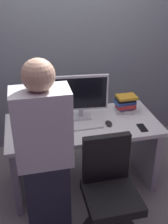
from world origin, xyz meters
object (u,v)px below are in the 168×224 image
at_px(cup_near_keyboard, 42,134).
at_px(cup_by_monitor, 31,116).
at_px(office_chair, 109,195).
at_px(desk, 83,143).
at_px(monitor, 81,95).
at_px(book_stack, 125,104).
at_px(mouse, 109,123).
at_px(keyboard, 80,126).
at_px(cell_phone, 142,128).
at_px(person_at_desk, 45,162).

bearing_deg(cup_near_keyboard, cup_by_monitor, 102.31).
relative_size(office_chair, cup_by_monitor, 9.71).
bearing_deg(desk, office_chair, -83.40).
distance_m(monitor, cup_by_monitor, 0.54).
bearing_deg(book_stack, mouse, -137.78).
bearing_deg(desk, keyboard, -118.77).
xyz_separation_m(office_chair, cell_phone, (0.46, 0.45, 0.34)).
xyz_separation_m(desk, keyboard, (-0.04, -0.07, 0.24)).
bearing_deg(cup_by_monitor, cup_near_keyboard, -77.69).
xyz_separation_m(monitor, cup_near_keyboard, (-0.42, -0.30, -0.21)).
relative_size(monitor, cell_phone, 3.75).
relative_size(office_chair, cell_phone, 6.53).
height_order(mouse, cup_near_keyboard, cup_near_keyboard).
xyz_separation_m(keyboard, mouse, (0.28, -0.01, 0.01)).
bearing_deg(cup_by_monitor, mouse, -18.90).
distance_m(mouse, cell_phone, 0.32).
relative_size(monitor, cup_by_monitor, 5.58).
bearing_deg(desk, cell_phone, -22.39).
relative_size(person_at_desk, keyboard, 3.81).
height_order(desk, keyboard, keyboard).
relative_size(keyboard, cup_near_keyboard, 4.70).
bearing_deg(monitor, cup_near_keyboard, -144.79).
xyz_separation_m(office_chair, keyboard, (-0.12, 0.60, 0.34)).
distance_m(book_stack, cell_phone, 0.37).
bearing_deg(office_chair, cell_phone, 44.88).
xyz_separation_m(keyboard, book_stack, (0.53, 0.21, 0.08)).
relative_size(desk, monitor, 2.78).
bearing_deg(keyboard, cup_by_monitor, 152.59).
height_order(person_at_desk, keyboard, person_at_desk).
height_order(monitor, cup_by_monitor, monitor).
bearing_deg(monitor, office_chair, -84.82).
relative_size(office_chair, mouse, 9.40).
relative_size(mouse, book_stack, 0.44).
distance_m(desk, mouse, 0.36).
distance_m(desk, cup_by_monitor, 0.59).
bearing_deg(person_at_desk, desk, 55.94).
xyz_separation_m(person_at_desk, book_stack, (0.92, 0.77, 0.01)).
bearing_deg(cell_phone, desk, 159.38).
bearing_deg(person_at_desk, mouse, 39.37).
bearing_deg(desk, person_at_desk, -124.06).
bearing_deg(office_chair, book_stack, 63.25).
relative_size(mouse, cell_phone, 0.69).
height_order(office_chair, person_at_desk, person_at_desk).
bearing_deg(cup_by_monitor, person_at_desk, -85.45).
height_order(mouse, cup_by_monitor, cup_by_monitor).
height_order(cup_by_monitor, cell_phone, cup_by_monitor).
bearing_deg(cup_near_keyboard, desk, 24.02).
distance_m(office_chair, keyboard, 0.70).
relative_size(book_stack, cell_phone, 1.58).
bearing_deg(monitor, mouse, -40.99).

